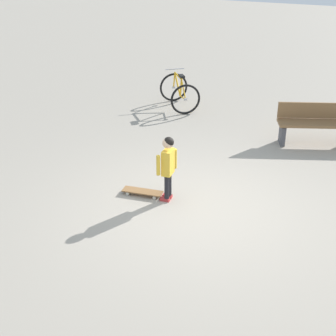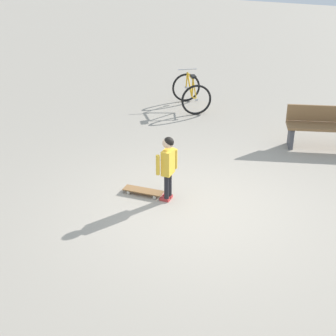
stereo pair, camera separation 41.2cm
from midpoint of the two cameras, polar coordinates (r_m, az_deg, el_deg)
ground_plane at (r=7.44m, az=2.09°, el=-4.76°), size 50.00×50.00×0.00m
child_person at (r=7.37m, az=-1.61°, el=0.72°), size 0.38×0.21×1.06m
skateboard at (r=7.79m, az=-4.54°, el=-2.81°), size 0.28×0.67×0.07m
bicycle_mid at (r=11.71m, az=0.32°, el=8.91°), size 1.28×1.23×0.85m
street_bench at (r=9.96m, az=16.18°, el=5.05°), size 1.00×1.65×0.80m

